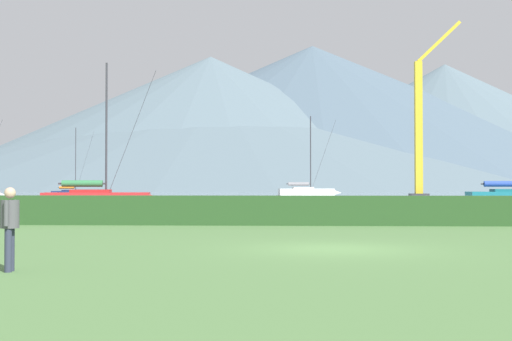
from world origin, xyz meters
name	(u,v)px	position (x,y,z in m)	size (l,w,h in m)	color
ground_plane	(336,249)	(0.00, 0.00, 0.00)	(1000.00, 1000.00, 0.00)	#517A42
harbor_water	(295,193)	(0.00, 137.00, 0.00)	(320.00, 246.00, 0.00)	gray
hedge_line	(319,210)	(0.00, 11.00, 0.63)	(80.00, 1.20, 1.25)	#284C23
sailboat_slip_4	(307,192)	(1.32, 81.35, 0.77)	(9.37, 3.84, 11.85)	white
sailboat_slip_5	(73,193)	(-33.34, 81.43, 0.57)	(6.71, 2.29, 10.31)	navy
sailboat_slip_6	(99,199)	(-15.06, 30.60, 0.72)	(8.90, 3.73, 10.64)	red
person_seated_viewer	(10,222)	(-6.72, -5.10, 0.97)	(0.36, 0.57, 1.65)	#2D3347
dock_crane	(420,139)	(13.41, 59.00, 6.97)	(5.79, 2.00, 20.24)	#333338
distant_hill_west_ridge	(312,117)	(11.76, 364.02, 40.12)	(343.51, 343.51, 80.25)	#4C6070
distant_hill_central_peak	(445,126)	(83.20, 354.92, 33.84)	(245.24, 245.24, 67.67)	slate
distant_hill_east_ridge	(219,140)	(-34.87, 307.09, 23.55)	(313.72, 313.72, 47.10)	slate
distant_hill_far_shoulder	(211,123)	(-40.00, 315.47, 32.74)	(274.89, 274.89, 65.48)	slate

